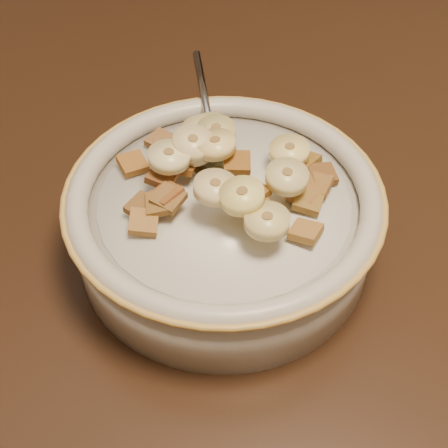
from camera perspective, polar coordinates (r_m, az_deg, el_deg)
The scene contains 37 objects.
table at distance 0.64m, azimuth -9.17°, elevation 7.20°, with size 1.40×0.90×0.04m, color black.
chair at distance 1.32m, azimuth 8.42°, elevation 15.31°, with size 0.39×0.39×0.89m, color black.
cereal_bowl at distance 0.49m, azimuth -0.00°, elevation -0.21°, with size 0.23×0.23×0.05m, color beige.
milk at distance 0.47m, azimuth -0.00°, elevation 2.07°, with size 0.19×0.19×0.00m, color silver.
spoon at distance 0.49m, azimuth -0.64°, elevation 5.44°, with size 0.04×0.05×0.01m, color #A7ACB3.
cereal_square_0 at distance 0.49m, azimuth 7.36°, elevation 5.74°, with size 0.02×0.02×0.01m, color olive.
cereal_square_1 at distance 0.51m, azimuth -5.76°, elevation 7.58°, with size 0.02×0.02×0.01m, color #9C6A38.
cereal_square_2 at distance 0.51m, azimuth -1.49°, elevation 7.92°, with size 0.02×0.02×0.01m, color brown.
cereal_square_3 at distance 0.45m, azimuth -5.10°, elevation 2.33°, with size 0.02×0.02×0.01m, color brown.
cereal_square_4 at distance 0.46m, azimuth 7.72°, elevation 2.05°, with size 0.02×0.02×0.01m, color olive.
cereal_square_5 at distance 0.44m, azimuth 3.35°, elevation 0.93°, with size 0.02×0.02×0.01m, color brown.
cereal_square_6 at distance 0.47m, azimuth -5.67°, elevation 4.35°, with size 0.02×0.02×0.01m, color brown.
cereal_square_7 at distance 0.44m, azimuth -7.37°, elevation 0.17°, with size 0.02×0.02×0.01m, color olive.
cereal_square_8 at distance 0.45m, azimuth 2.65°, elevation 2.94°, with size 0.02×0.02×0.01m, color brown.
cereal_square_9 at distance 0.47m, azimuth 8.50°, elevation 3.54°, with size 0.02×0.02×0.01m, color brown.
cereal_square_10 at distance 0.45m, azimuth -7.45°, elevation 1.53°, with size 0.02×0.02×0.01m, color brown.
cereal_square_11 at distance 0.47m, azimuth -3.84°, elevation 5.42°, with size 0.02×0.02×0.01m, color brown.
cereal_square_12 at distance 0.47m, azimuth 1.20°, elevation 5.65°, with size 0.02×0.02×0.01m, color brown.
cereal_square_13 at distance 0.48m, azimuth 8.96°, elevation 4.51°, with size 0.02×0.02×0.01m, color brown.
cereal_square_14 at distance 0.50m, azimuth -5.15°, elevation 6.60°, with size 0.02×0.02×0.01m, color #9C6A26.
cereal_square_15 at distance 0.47m, azimuth 7.36°, elevation 2.74°, with size 0.02×0.02×0.01m, color #9A5A29.
cereal_square_16 at distance 0.49m, azimuth -8.36°, elevation 5.51°, with size 0.02×0.02×0.01m, color brown.
cereal_square_17 at distance 0.44m, azimuth 7.47°, elevation -0.68°, with size 0.02×0.02×0.01m, color olive.
cereal_square_18 at distance 0.45m, azimuth -5.28°, elevation 2.72°, with size 0.02×0.02×0.01m, color brown.
cereal_square_19 at distance 0.45m, azimuth -5.85°, elevation 1.93°, with size 0.02×0.02×0.01m, color brown.
banana_slice_0 at distance 0.48m, azimuth 6.00°, elevation 6.64°, with size 0.03×0.03×0.01m, color #FCE97D.
banana_slice_1 at distance 0.49m, azimuth -0.72°, elevation 8.42°, with size 0.03×0.03×0.01m, color #CCC271.
banana_slice_2 at distance 0.42m, azimuth 1.66°, elevation 2.58°, with size 0.03×0.03×0.01m, color #FFF285.
banana_slice_3 at distance 0.47m, azimuth -2.75°, elevation 6.99°, with size 0.03×0.03×0.01m, color #E9D589.
banana_slice_4 at distance 0.45m, azimuth 5.78°, elevation 4.31°, with size 0.03×0.03×0.01m, color #EFE387.
banana_slice_5 at distance 0.47m, azimuth -2.84°, elevation 7.37°, with size 0.03×0.03×0.01m, color #F8E5A6.
banana_slice_6 at distance 0.50m, azimuth -1.20°, elevation 8.70°, with size 0.03×0.03×0.01m, color #E7DA73.
banana_slice_7 at distance 0.47m, azimuth -0.82°, elevation 7.27°, with size 0.03×0.03×0.01m, color #EBD57C.
banana_slice_8 at distance 0.46m, azimuth -5.04°, elevation 6.14°, with size 0.03×0.03×0.01m, color #FDF0A2.
banana_slice_9 at distance 0.43m, azimuth -0.78°, elevation 3.35°, with size 0.03×0.03×0.01m, color #DBC782.
banana_slice_10 at distance 0.49m, azimuth -2.13°, elevation 8.39°, with size 0.03×0.03×0.01m, color #F4DE90.
banana_slice_11 at distance 0.42m, azimuth 3.95°, elevation 0.27°, with size 0.03×0.03×0.01m, color #F4D180.
Camera 1 is at (0.35, -0.35, 1.14)m, focal length 50.00 mm.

